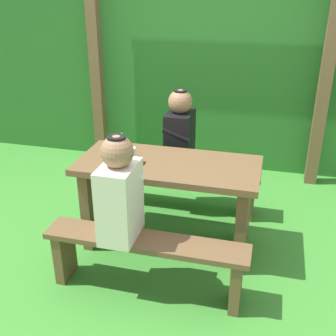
{
  "coord_description": "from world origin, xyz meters",
  "views": [
    {
      "loc": [
        0.73,
        -2.81,
        2.03
      ],
      "look_at": [
        0.0,
        0.0,
        0.69
      ],
      "focal_mm": 44.52,
      "sensor_mm": 36.0,
      "label": 1
    }
  ],
  "objects": [
    {
      "name": "person_white_shirt",
      "position": [
        -0.17,
        -0.6,
        0.76
      ],
      "size": [
        0.25,
        0.35,
        0.72
      ],
      "color": "silver",
      "rests_on": "bench_near"
    },
    {
      "name": "bench_far",
      "position": [
        0.0,
        0.6,
        0.31
      ],
      "size": [
        1.4,
        0.24,
        0.43
      ],
      "color": "brown",
      "rests_on": "ground_plane"
    },
    {
      "name": "pergola_post_left",
      "position": [
        -1.2,
        1.49,
        1.08
      ],
      "size": [
        0.12,
        0.12,
        2.17
      ],
      "primitive_type": "cube",
      "color": "brown",
      "rests_on": "ground_plane"
    },
    {
      "name": "cell_phone",
      "position": [
        -0.2,
        -0.11,
        0.74
      ],
      "size": [
        0.08,
        0.14,
        0.01
      ],
      "primitive_type": "cube",
      "rotation": [
        0.0,
        0.0,
        -0.07
      ],
      "color": "black",
      "rests_on": "picnic_table"
    },
    {
      "name": "picnic_table",
      "position": [
        0.0,
        0.0,
        0.5
      ],
      "size": [
        1.4,
        0.64,
        0.73
      ],
      "color": "brown",
      "rests_on": "ground_plane"
    },
    {
      "name": "hedge_backdrop",
      "position": [
        0.0,
        2.14,
        1.01
      ],
      "size": [
        6.4,
        0.94,
        2.02
      ],
      "primitive_type": "cube",
      "color": "#296926",
      "rests_on": "ground_plane"
    },
    {
      "name": "drinking_glass",
      "position": [
        -0.3,
        0.02,
        0.77
      ],
      "size": [
        0.07,
        0.07,
        0.08
      ],
      "primitive_type": "cylinder",
      "color": "silver",
      "rests_on": "picnic_table"
    },
    {
      "name": "ground_plane",
      "position": [
        0.0,
        0.0,
        0.0
      ],
      "size": [
        12.0,
        12.0,
        0.0
      ],
      "primitive_type": "plane",
      "color": "#3A882F"
    },
    {
      "name": "pergola_post_right",
      "position": [
        1.2,
        1.49,
        1.08
      ],
      "size": [
        0.12,
        0.12,
        2.17
      ],
      "primitive_type": "cube",
      "color": "brown",
      "rests_on": "ground_plane"
    },
    {
      "name": "person_black_coat",
      "position": [
        -0.05,
        0.6,
        0.76
      ],
      "size": [
        0.25,
        0.35,
        0.72
      ],
      "color": "black",
      "rests_on": "bench_far"
    },
    {
      "name": "bench_near",
      "position": [
        0.0,
        -0.6,
        0.31
      ],
      "size": [
        1.4,
        0.24,
        0.43
      ],
      "color": "brown",
      "rests_on": "ground_plane"
    },
    {
      "name": "bottle_left",
      "position": [
        -0.34,
        -0.1,
        0.82
      ],
      "size": [
        0.07,
        0.07,
        0.24
      ],
      "color": "silver",
      "rests_on": "picnic_table"
    }
  ]
}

